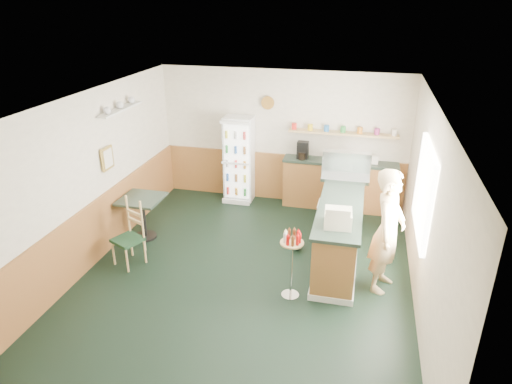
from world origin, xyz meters
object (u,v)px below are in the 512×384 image
(shopkeeper, at_px, (388,231))
(condiment_stand, at_px, (292,254))
(drinks_fridge, at_px, (239,160))
(cafe_chair, at_px, (129,230))
(cash_register, at_px, (338,218))
(display_case, at_px, (346,167))
(cafe_table, at_px, (143,210))

(shopkeeper, xyz_separation_m, condiment_stand, (-1.28, -0.55, -0.23))
(drinks_fridge, xyz_separation_m, cafe_chair, (-1.04, -2.77, -0.31))
(cash_register, xyz_separation_m, condiment_stand, (-0.58, -0.42, -0.42))
(condiment_stand, bearing_deg, cash_register, 35.94)
(shopkeeper, bearing_deg, drinks_fridge, 65.67)
(condiment_stand, bearing_deg, drinks_fridge, 117.76)
(cash_register, xyz_separation_m, shopkeeper, (0.70, 0.13, -0.19))
(display_case, bearing_deg, cafe_table, -161.80)
(display_case, relative_size, cafe_chair, 0.76)
(shopkeeper, distance_m, condiment_stand, 1.41)
(display_case, bearing_deg, cash_register, -90.00)
(condiment_stand, relative_size, cafe_chair, 0.94)
(shopkeeper, relative_size, cafe_table, 2.40)
(display_case, distance_m, cash_register, 1.79)
(drinks_fridge, xyz_separation_m, display_case, (2.20, -0.88, 0.36))
(drinks_fridge, height_order, cafe_chair, drinks_fridge)
(display_case, bearing_deg, condiment_stand, -104.72)
(cafe_table, bearing_deg, drinks_fridge, 59.17)
(shopkeeper, bearing_deg, cafe_chair, 110.13)
(drinks_fridge, xyz_separation_m, cash_register, (2.20, -2.67, 0.23))
(cash_register, distance_m, condiment_stand, 0.83)
(cash_register, bearing_deg, cafe_chair, 178.08)
(condiment_stand, height_order, cafe_table, condiment_stand)
(cash_register, relative_size, shopkeeper, 0.21)
(shopkeeper, height_order, condiment_stand, shopkeeper)
(drinks_fridge, relative_size, condiment_stand, 1.72)
(display_case, relative_size, shopkeeper, 0.45)
(shopkeeper, bearing_deg, cash_register, 117.19)
(cash_register, distance_m, cafe_table, 3.51)
(cafe_chair, bearing_deg, shopkeeper, 27.96)
(drinks_fridge, distance_m, cafe_chair, 2.97)
(condiment_stand, relative_size, cafe_table, 1.33)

